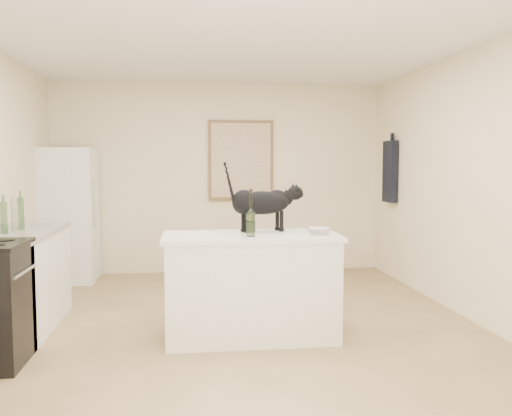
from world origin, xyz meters
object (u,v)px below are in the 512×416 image
object	(u,v)px
black_cat	(261,206)
wine_bottle	(251,216)
fridge	(68,215)
glass_bowl	(319,231)

from	to	relation	value
black_cat	wine_bottle	world-z (taller)	black_cat
fridge	black_cat	world-z (taller)	fridge
wine_bottle	glass_bowl	bearing A→B (deg)	4.24
fridge	wine_bottle	xyz separation A→B (m)	(2.03, -2.69, 0.22)
glass_bowl	fridge	bearing A→B (deg)	134.75
black_cat	fridge	bearing A→B (deg)	118.93
fridge	wine_bottle	size ratio (longest dim) A/B	4.97
wine_bottle	glass_bowl	distance (m)	0.61
black_cat	glass_bowl	bearing A→B (deg)	-42.51
fridge	glass_bowl	distance (m)	3.72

